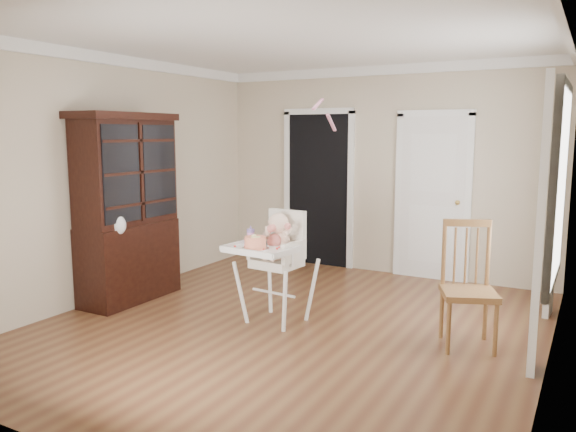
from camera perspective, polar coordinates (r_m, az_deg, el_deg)
The scene contains 16 objects.
floor at distance 5.51m, azimuth 0.11°, elevation -11.16°, with size 5.00×5.00×0.00m, color #56301D.
ceiling at distance 5.26m, azimuth 0.12°, elevation 17.77°, with size 5.00×5.00×0.00m, color white.
wall_back at distance 7.49m, azimuth 9.39°, elevation 4.53°, with size 4.50×4.50×0.00m, color beige.
wall_left at distance 6.59m, azimuth -17.33°, elevation 3.73°, with size 5.00×5.00×0.00m, color beige.
wall_right at distance 4.58m, azimuth 25.62°, elevation 1.37°, with size 5.00×5.00×0.00m, color beige.
crown_molding at distance 5.25m, azimuth 0.12°, elevation 17.13°, with size 4.50×5.00×0.12m, color white, non-canonical shape.
doorway at distance 7.84m, azimuth 3.09°, elevation 3.03°, with size 1.06×0.05×2.22m.
closet_door at distance 7.30m, azimuth 14.46°, elevation 1.70°, with size 0.96×0.09×2.13m.
window_right at distance 5.39m, azimuth 25.34°, elevation 1.65°, with size 0.13×1.84×2.30m.
high_chair at distance 5.46m, azimuth -1.20°, elevation -3.79°, with size 0.70×0.85×1.12m.
baby at distance 5.45m, azimuth -1.03°, elevation -2.19°, with size 0.31×0.24×0.47m.
cake at distance 5.22m, azimuth -3.34°, elevation -2.72°, with size 0.26×0.26×0.12m.
sippy_cup at distance 5.47m, azimuth -3.82°, elevation -2.03°, with size 0.08×0.08×0.18m.
china_cabinet at distance 6.39m, azimuth -16.01°, elevation 0.78°, with size 0.54×1.22×2.06m.
dining_chair at distance 5.14m, azimuth 17.83°, elevation -7.05°, with size 0.58×0.58×1.09m.
streamer at distance 6.10m, azimuth 3.06°, elevation 11.28°, with size 0.03×0.50×0.02m, color pink, non-canonical shape.
Camera 1 is at (2.50, -4.55, 1.85)m, focal length 35.00 mm.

